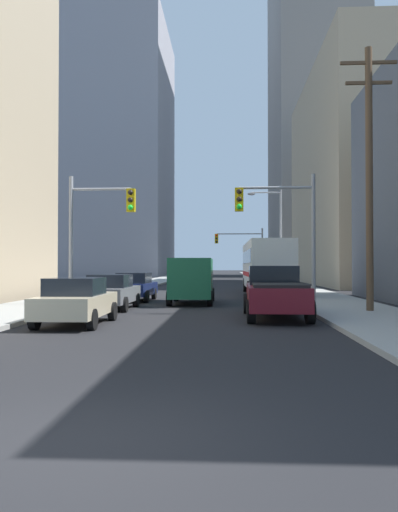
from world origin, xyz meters
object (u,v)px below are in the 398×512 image
(pickup_truck_maroon, at_px, (275,292))
(traffic_signal_near_right, at_px, (279,218))
(sedan_beige, at_px, (76,301))
(sedan_navy, at_px, (134,287))
(traffic_signal_near_left, at_px, (98,220))
(traffic_signal_far_right, at_px, (241,245))
(city_bus, at_px, (266,265))
(cargo_van_green, at_px, (192,278))
(sedan_grey, at_px, (111,292))

(pickup_truck_maroon, bearing_deg, traffic_signal_near_right, 82.08)
(sedan_beige, xyz_separation_m, sedan_navy, (-0.16, 11.10, 0.00))
(sedan_beige, bearing_deg, traffic_signal_near_left, 98.65)
(sedan_beige, distance_m, traffic_signal_near_left, 7.54)
(sedan_beige, relative_size, traffic_signal_far_right, 0.71)
(city_bus, relative_size, cargo_van_green, 2.20)
(sedan_grey, relative_size, sedan_navy, 0.99)
(city_bus, distance_m, sedan_beige, 18.69)
(cargo_van_green, height_order, sedan_beige, cargo_van_green)
(pickup_truck_maroon, relative_size, traffic_signal_near_right, 0.91)
(city_bus, relative_size, sedan_beige, 2.72)
(traffic_signal_near_left, relative_size, traffic_signal_near_right, 1.00)
(pickup_truck_maroon, xyz_separation_m, sedan_navy, (-6.75, 8.52, -0.16))
(traffic_signal_near_left, bearing_deg, cargo_van_green, 33.27)
(cargo_van_green, xyz_separation_m, traffic_signal_near_right, (4.09, -2.69, 2.75))
(sedan_grey, bearing_deg, city_bus, 56.49)
(pickup_truck_maroon, relative_size, sedan_navy, 1.28)
(city_bus, height_order, cargo_van_green, city_bus)
(traffic_signal_near_right, bearing_deg, traffic_signal_near_left, -180.00)
(city_bus, bearing_deg, cargo_van_green, -118.89)
(city_bus, height_order, traffic_signal_near_right, traffic_signal_near_right)
(pickup_truck_maroon, bearing_deg, sedan_grey, 155.02)
(sedan_grey, bearing_deg, traffic_signal_near_left, 129.90)
(cargo_van_green, bearing_deg, sedan_grey, -131.83)
(city_bus, xyz_separation_m, sedan_beige, (-7.34, -17.15, -1.16))
(city_bus, relative_size, sedan_grey, 2.72)
(pickup_truck_maroon, relative_size, sedan_grey, 1.29)
(sedan_beige, bearing_deg, sedan_navy, 90.82)
(city_bus, distance_m, traffic_signal_near_right, 10.63)
(sedan_navy, distance_m, traffic_signal_near_left, 5.51)
(sedan_navy, height_order, traffic_signal_near_left, traffic_signal_near_left)
(sedan_navy, bearing_deg, pickup_truck_maroon, -51.60)
(cargo_van_green, relative_size, traffic_signal_far_right, 0.87)
(cargo_van_green, bearing_deg, city_bus, 61.11)
(sedan_beige, relative_size, traffic_signal_near_right, 0.71)
(traffic_signal_near_right, relative_size, traffic_signal_far_right, 1.00)
(pickup_truck_maroon, relative_size, sedan_beige, 1.29)
(sedan_grey, distance_m, traffic_signal_near_left, 3.48)
(pickup_truck_maroon, xyz_separation_m, traffic_signal_far_right, (-0.23, 37.37, 3.18))
(pickup_truck_maroon, height_order, sedan_grey, pickup_truck_maroon)
(city_bus, height_order, sedan_grey, city_bus)
(cargo_van_green, xyz_separation_m, traffic_signal_near_left, (-4.10, -2.69, 2.72))
(sedan_beige, relative_size, sedan_grey, 1.00)
(sedan_navy, xyz_separation_m, traffic_signal_far_right, (6.53, 28.85, 3.34))
(pickup_truck_maroon, height_order, traffic_signal_far_right, traffic_signal_far_right)
(sedan_beige, distance_m, traffic_signal_near_right, 10.36)
(traffic_signal_near_right, xyz_separation_m, traffic_signal_far_right, (-0.80, 33.23, 0.08))
(sedan_grey, xyz_separation_m, traffic_signal_near_left, (-0.82, 0.98, 3.23))
(cargo_van_green, height_order, traffic_signal_far_right, traffic_signal_far_right)
(sedan_beige, height_order, sedan_grey, same)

